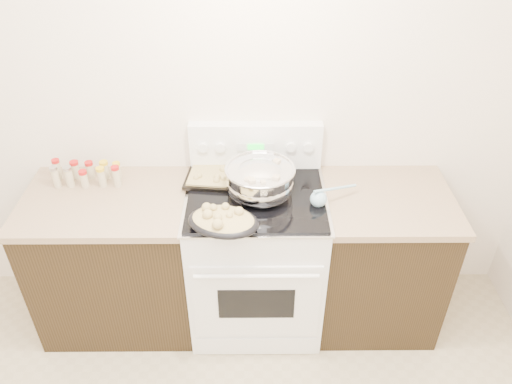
{
  "coord_description": "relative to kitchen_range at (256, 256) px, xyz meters",
  "views": [
    {
      "loc": [
        0.34,
        -0.78,
        2.54
      ],
      "look_at": [
        0.35,
        1.37,
        1.0
      ],
      "focal_mm": 35.0,
      "sensor_mm": 36.0,
      "label": 1
    }
  ],
  "objects": [
    {
      "name": "room_shell",
      "position": [
        -0.35,
        -1.42,
        1.21
      ],
      "size": [
        4.1,
        3.6,
        2.75
      ],
      "color": "white",
      "rests_on": "ground"
    },
    {
      "name": "counter_left",
      "position": [
        -0.83,
        0.01,
        -0.03
      ],
      "size": [
        0.93,
        0.67,
        0.92
      ],
      "color": "black",
      "rests_on": "ground"
    },
    {
      "name": "counter_right",
      "position": [
        0.73,
        0.01,
        -0.03
      ],
      "size": [
        0.73,
        0.67,
        0.92
      ],
      "color": "black",
      "rests_on": "ground"
    },
    {
      "name": "kitchen_range",
      "position": [
        0.0,
        0.0,
        0.0
      ],
      "size": [
        0.78,
        0.73,
        1.22
      ],
      "color": "white",
      "rests_on": "ground"
    },
    {
      "name": "mixing_bowl",
      "position": [
        0.02,
        0.01,
        0.54
      ],
      "size": [
        0.46,
        0.46,
        0.22
      ],
      "color": "silver",
      "rests_on": "kitchen_range"
    },
    {
      "name": "roasting_pan",
      "position": [
        -0.16,
        -0.28,
        0.5
      ],
      "size": [
        0.41,
        0.34,
        0.12
      ],
      "color": "black",
      "rests_on": "kitchen_range"
    },
    {
      "name": "baking_sheet",
      "position": [
        -0.21,
        0.15,
        0.47
      ],
      "size": [
        0.39,
        0.3,
        0.06
      ],
      "color": "black",
      "rests_on": "kitchen_range"
    },
    {
      "name": "wooden_spoon",
      "position": [
        0.01,
        -0.0,
        0.46
      ],
      "size": [
        0.07,
        0.25,
        0.04
      ],
      "color": "tan",
      "rests_on": "kitchen_range"
    },
    {
      "name": "blue_ladle",
      "position": [
        0.34,
        -0.08,
        0.49
      ],
      "size": [
        0.27,
        0.18,
        0.11
      ],
      "color": "#89B7CD",
      "rests_on": "kitchen_range"
    },
    {
      "name": "spice_jars",
      "position": [
        -0.96,
        0.16,
        0.49
      ],
      "size": [
        0.4,
        0.14,
        0.13
      ],
      "color": "#BFB28C",
      "rests_on": "counter_left"
    }
  ]
}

